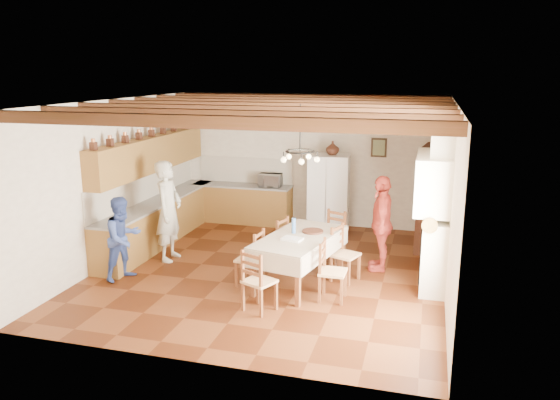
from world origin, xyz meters
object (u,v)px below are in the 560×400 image
object	(u,v)px
refrigerator	(329,194)
chair_right_far	(345,254)
chair_left_near	(250,258)
person_woman_red	(381,223)
dining_table	(299,241)
chair_right_near	(333,271)
person_man	(169,211)
person_woman_blue	(123,238)
hutch	(433,198)
chair_left_far	(274,243)
microwave	(270,180)
chair_end_near	(259,280)
chair_end_far	(331,237)

from	to	relation	value
refrigerator	chair_right_far	size ratio (longest dim) A/B	1.80
chair_left_near	person_woman_red	xyz separation A→B (m)	(2.02, 1.35, 0.38)
dining_table	chair_right_far	bearing A→B (deg)	24.16
refrigerator	chair_left_near	xyz separation A→B (m)	(-0.69, -3.42, -0.38)
dining_table	chair_right_near	distance (m)	0.89
refrigerator	person_man	distance (m)	3.65
chair_left_near	person_man	distance (m)	2.09
person_woman_blue	person_woman_red	distance (m)	4.51
hutch	chair_right_near	distance (m)	3.40
chair_left_far	microwave	distance (m)	2.96
person_man	person_woman_blue	distance (m)	1.17
dining_table	person_man	distance (m)	2.70
chair_left_near	chair_end_near	size ratio (longest dim) A/B	1.00
refrigerator	microwave	xyz separation A→B (m)	(-1.41, 0.24, 0.18)
chair_right_far	chair_end_far	xyz separation A→B (m)	(-0.40, 0.89, 0.00)
chair_right_near	person_woman_blue	bearing A→B (deg)	91.03
hutch	microwave	distance (m)	3.72
chair_end_near	refrigerator	bearing A→B (deg)	-69.05
chair_left_near	person_woman_blue	xyz separation A→B (m)	(-2.17, -0.29, 0.25)
chair_left_near	chair_right_far	size ratio (longest dim) A/B	1.00
person_woman_blue	chair_left_near	bearing A→B (deg)	-61.65
chair_right_far	microwave	world-z (taller)	microwave
chair_end_far	person_man	bearing A→B (deg)	-144.36
chair_left_far	chair_end_near	bearing A→B (deg)	23.70
chair_right_near	chair_end_far	xyz separation A→B (m)	(-0.34, 1.74, 0.00)
chair_left_near	chair_end_near	world-z (taller)	same
hutch	chair_right_far	size ratio (longest dim) A/B	2.17
chair_right_near	chair_right_far	bearing A→B (deg)	-4.29
chair_end_far	chair_left_far	bearing A→B (deg)	-123.79
chair_right_far	chair_end_near	distance (m)	1.85
hutch	chair_left_far	world-z (taller)	hutch
refrigerator	chair_end_far	world-z (taller)	refrigerator
chair_left_near	microwave	size ratio (longest dim) A/B	1.85
dining_table	person_man	size ratio (longest dim) A/B	1.09
dining_table	chair_right_far	world-z (taller)	chair_right_far
chair_right_near	chair_left_near	bearing A→B (deg)	81.07
chair_left_near	refrigerator	bearing A→B (deg)	174.49
chair_end_far	microwave	size ratio (longest dim) A/B	1.85
chair_end_far	person_woman_blue	distance (m)	3.74
chair_right_near	person_woman_red	size ratio (longest dim) A/B	0.56
refrigerator	chair_end_near	size ratio (longest dim) A/B	1.80
refrigerator	microwave	world-z (taller)	refrigerator
person_woman_blue	microwave	world-z (taller)	person_woman_blue
dining_table	person_woman_blue	size ratio (longest dim) A/B	1.43
microwave	chair_end_far	bearing A→B (deg)	-51.69
dining_table	person_woman_red	world-z (taller)	person_woman_red
hutch	person_man	distance (m)	5.15
person_man	chair_end_near	bearing A→B (deg)	-129.27
person_woman_blue	refrigerator	bearing A→B (deg)	-16.89
chair_left_near	microwave	bearing A→B (deg)	-162.90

